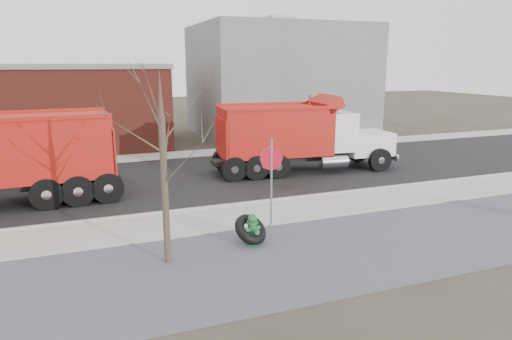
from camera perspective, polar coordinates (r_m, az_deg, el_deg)
name	(u,v)px	position (r m, az deg, el deg)	size (l,w,h in m)	color
ground	(247,219)	(15.93, -1.14, -6.13)	(120.00, 120.00, 0.00)	#383328
gravel_verge	(289,258)	(12.91, 4.20, -10.87)	(60.00, 5.00, 0.03)	slate
sidewalk	(245,216)	(16.14, -1.44, -5.76)	(60.00, 2.50, 0.06)	#9E9B93
curb	(233,205)	(17.30, -2.87, -4.37)	(60.00, 0.15, 0.11)	#9E9B93
road	(202,177)	(21.72, -6.74, -0.91)	(60.00, 9.40, 0.02)	black
far_sidewalk	(178,155)	(27.15, -9.70, 1.88)	(60.00, 2.00, 0.06)	#9E9B93
building_grey	(279,81)	(35.11, 2.85, 11.11)	(12.00, 10.00, 8.00)	gray
bare_tree	(163,143)	(11.87, -11.60, 3.35)	(3.20, 3.20, 5.20)	#382D23
fire_hydrant	(252,231)	(13.63, -0.44, -7.58)	(0.54, 0.53, 0.95)	#276835
truck_tire	(251,229)	(13.66, -0.69, -7.45)	(1.36, 1.33, 0.91)	black
stop_sign	(271,168)	(14.51, 1.95, 0.20)	(0.81, 0.08, 2.97)	gray
dump_truck_red_a	(298,134)	(22.52, 5.29, 4.48)	(9.28, 3.25, 3.70)	black
dump_truck_red_b	(1,156)	(19.30, -29.26, 1.58)	(9.18, 3.01, 3.82)	black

